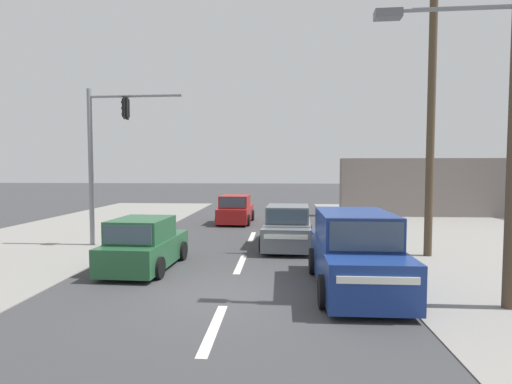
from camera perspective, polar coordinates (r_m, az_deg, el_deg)
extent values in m
plane|color=#3A3A3D|center=(9.75, -4.05, -14.40)|extent=(140.00, 140.00, 0.00)
cube|color=silver|center=(7.89, -6.07, -18.77)|extent=(0.20, 2.40, 0.01)
cube|color=silver|center=(12.62, -2.23, -10.24)|extent=(0.20, 2.40, 0.01)
cube|color=silver|center=(17.50, -0.58, -6.40)|extent=(0.20, 2.40, 0.01)
cube|color=gray|center=(16.67, -32.60, -7.40)|extent=(8.00, 40.00, 0.02)
cylinder|color=slate|center=(9.91, 26.30, 22.43)|extent=(2.60, 0.18, 0.09)
cube|color=#595B60|center=(9.54, 18.34, 22.93)|extent=(0.57, 0.30, 0.18)
cylinder|color=#4C3D2B|center=(14.75, 23.77, 11.60)|extent=(0.26, 0.26, 10.32)
cylinder|color=slate|center=(16.59, -22.52, 3.21)|extent=(0.18, 0.18, 6.00)
cylinder|color=slate|center=(16.06, -16.92, 13.00)|extent=(3.60, 0.24, 0.11)
cube|color=black|center=(16.13, -18.10, 11.32)|extent=(0.21, 0.27, 0.68)
cube|color=black|center=(16.13, -18.10, 11.32)|extent=(0.06, 0.44, 0.84)
sphere|color=black|center=(16.21, -18.51, 12.06)|extent=(0.13, 0.13, 0.13)
sphere|color=black|center=(16.18, -18.50, 11.29)|extent=(0.13, 0.13, 0.13)
sphere|color=green|center=(16.15, -18.48, 10.52)|extent=(0.13, 0.13, 0.13)
cube|color=gray|center=(27.05, 24.68, 0.58)|extent=(12.00, 1.00, 3.60)
cube|color=maroon|center=(21.86, -2.91, -3.10)|extent=(1.70, 3.64, 0.76)
cube|color=maroon|center=(21.50, -3.03, -1.34)|extent=(1.53, 1.94, 0.64)
cube|color=#384756|center=(22.46, -2.67, -1.13)|extent=(1.36, 0.10, 0.54)
cube|color=#384756|center=(20.54, -3.41, -1.56)|extent=(1.33, 0.10, 0.51)
cube|color=white|center=(23.64, -2.29, -2.19)|extent=(1.36, 0.08, 0.14)
cylinder|color=black|center=(23.11, -4.49, -3.28)|extent=(0.20, 0.60, 0.60)
cylinder|color=black|center=(22.89, -0.53, -3.33)|extent=(0.20, 0.60, 0.60)
cylinder|color=black|center=(20.92, -5.51, -3.98)|extent=(0.20, 0.60, 0.60)
cylinder|color=black|center=(20.69, -1.14, -4.05)|extent=(0.20, 0.60, 0.60)
cube|color=slate|center=(15.36, 4.55, -5.76)|extent=(1.91, 4.28, 0.80)
cube|color=slate|center=(15.31, 4.57, -3.10)|extent=(1.65, 1.98, 0.62)
cube|color=#384756|center=(14.35, 4.44, -3.54)|extent=(1.44, 0.13, 0.53)
cube|color=#384756|center=(16.27, 4.67, -2.72)|extent=(1.41, 0.13, 0.50)
cube|color=white|center=(13.24, 4.26, -6.44)|extent=(1.45, 0.11, 0.14)
cylinder|color=black|center=(14.11, 7.85, -7.50)|extent=(0.22, 0.65, 0.64)
cylinder|color=black|center=(14.17, 0.91, -7.42)|extent=(0.22, 0.65, 0.64)
cylinder|color=black|center=(16.67, 7.62, -5.81)|extent=(0.22, 0.65, 0.64)
cylinder|color=black|center=(16.72, 1.76, -5.76)|extent=(0.22, 0.65, 0.64)
cube|color=navy|center=(10.27, 14.02, -9.90)|extent=(1.85, 4.50, 1.00)
cube|color=navy|center=(10.30, 13.89, -4.88)|extent=(1.72, 2.70, 0.76)
cube|color=#384756|center=(8.97, 15.46, -6.12)|extent=(1.58, 0.06, 0.65)
cube|color=#384756|center=(11.64, 12.69, -3.92)|extent=(1.55, 0.06, 0.61)
cube|color=white|center=(8.06, 17.03, -11.99)|extent=(1.56, 0.04, 0.14)
cylinder|color=black|center=(9.25, 21.38, -13.29)|extent=(0.22, 0.72, 0.72)
cylinder|color=black|center=(8.88, 9.65, -13.81)|extent=(0.22, 0.72, 0.72)
cylinder|color=black|center=(11.85, 17.21, -9.53)|extent=(0.22, 0.72, 0.72)
cylinder|color=black|center=(11.56, 8.18, -9.73)|extent=(0.22, 0.72, 0.72)
cube|color=#235633|center=(12.50, -15.48, -8.13)|extent=(1.74, 3.66, 0.76)
cube|color=#235633|center=(12.11, -16.05, -5.15)|extent=(1.55, 1.96, 0.64)
cube|color=#384756|center=(13.00, -14.45, -4.54)|extent=(1.36, 0.11, 0.54)
cube|color=#384756|center=(11.22, -17.90, -5.84)|extent=(1.33, 0.11, 0.51)
cube|color=white|center=(14.15, -12.80, -6.04)|extent=(1.36, 0.09, 0.14)
cylinder|color=black|center=(13.85, -16.89, -7.91)|extent=(0.20, 0.61, 0.60)
cylinder|color=black|center=(13.32, -10.46, -8.26)|extent=(0.20, 0.61, 0.60)
cylinder|color=black|center=(11.87, -21.10, -9.88)|extent=(0.20, 0.61, 0.60)
cylinder|color=black|center=(11.25, -13.69, -10.48)|extent=(0.20, 0.61, 0.60)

